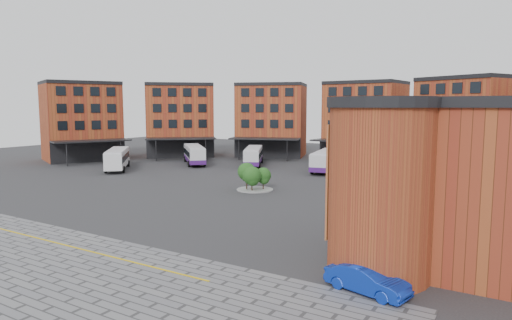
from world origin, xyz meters
The scene contains 12 objects.
ground centered at (0.00, 0.00, 0.00)m, with size 160.00×160.00×0.00m, color #28282B.
yellow_line centered at (2.00, -14.00, 0.03)m, with size 26.00×0.15×0.02m, color gold.
main_building centered at (-4.77, 38.25, 7.23)m, with size 94.14×42.48×14.60m.
east_building centered at (28.70, -3.06, 5.29)m, with size 17.40×15.40×10.60m.
tree_island centered at (2.04, 11.53, 1.78)m, with size 4.40×4.40×3.35m.
bus_a centered at (-25.96, 15.56, 1.94)m, with size 9.65×10.36×3.26m.
bus_b centered at (-20.05, 27.49, 1.75)m, with size 10.01×9.89×3.22m.
bus_c centered at (-10.25, 31.29, 1.67)m, with size 7.31×10.87×3.08m.
bus_d centered at (2.92, 31.32, 1.72)m, with size 4.80×11.57×3.18m.
bus_e centered at (18.39, 27.91, 1.70)m, with size 9.53×9.80×3.13m.
bus_f centered at (21.87, 21.28, 1.91)m, with size 11.53×10.11×3.53m.
blue_car centered at (23.26, -10.79, 0.77)m, with size 1.62×4.65×1.53m, color #0C2AA1.
Camera 1 is at (30.58, -34.13, 10.09)m, focal length 32.00 mm.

